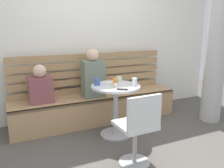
% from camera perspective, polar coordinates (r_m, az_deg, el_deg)
% --- Properties ---
extents(ground, '(8.00, 8.00, 0.00)m').
position_cam_1_polar(ground, '(3.03, 5.03, -16.74)').
color(ground, '#514C47').
extents(back_wall, '(5.20, 0.10, 2.90)m').
position_cam_1_polar(back_wall, '(4.11, -6.29, 12.45)').
color(back_wall, white).
rests_on(back_wall, ground).
extents(concrete_pillar, '(0.32, 0.32, 2.80)m').
position_cam_1_polar(concrete_pillar, '(4.10, 24.16, 10.66)').
color(concrete_pillar, '#B2B2AD').
rests_on(concrete_pillar, ground).
extents(booth_bench, '(2.70, 0.52, 0.44)m').
position_cam_1_polar(booth_bench, '(3.92, -3.72, -5.87)').
color(booth_bench, tan).
rests_on(booth_bench, ground).
extents(booth_backrest, '(2.65, 0.04, 0.66)m').
position_cam_1_polar(booth_backrest, '(4.00, -5.11, 2.72)').
color(booth_backrest, '#A68157').
rests_on(booth_backrest, booth_bench).
extents(cafe_table, '(0.68, 0.68, 0.74)m').
position_cam_1_polar(cafe_table, '(3.33, 0.87, -4.05)').
color(cafe_table, '#ADADB2').
rests_on(cafe_table, ground).
extents(white_chair, '(0.41, 0.41, 0.85)m').
position_cam_1_polar(white_chair, '(2.63, 6.35, -10.39)').
color(white_chair, '#ADADB2').
rests_on(white_chair, ground).
extents(person_adult, '(0.34, 0.22, 0.76)m').
position_cam_1_polar(person_adult, '(3.72, -4.55, 2.00)').
color(person_adult, slate).
rests_on(person_adult, booth_bench).
extents(person_child_left, '(0.34, 0.22, 0.57)m').
position_cam_1_polar(person_child_left, '(3.59, -16.79, -0.55)').
color(person_child_left, brown).
rests_on(person_child_left, booth_bench).
extents(cup_tumbler_orange, '(0.07, 0.07, 0.10)m').
position_cam_1_polar(cup_tumbler_orange, '(3.28, 0.86, 0.58)').
color(cup_tumbler_orange, orange).
rests_on(cup_tumbler_orange, cafe_table).
extents(cup_glass_short, '(0.08, 0.08, 0.08)m').
position_cam_1_polar(cup_glass_short, '(3.46, 1.77, 1.13)').
color(cup_glass_short, silver).
rests_on(cup_glass_short, cafe_table).
extents(cup_water_clear, '(0.07, 0.07, 0.11)m').
position_cam_1_polar(cup_water_clear, '(3.25, 5.43, 0.50)').
color(cup_water_clear, white).
rests_on(cup_water_clear, cafe_table).
extents(cup_espresso_small, '(0.06, 0.06, 0.05)m').
position_cam_1_polar(cup_espresso_small, '(3.14, 0.83, -0.40)').
color(cup_espresso_small, silver).
rests_on(cup_espresso_small, cafe_table).
extents(cup_mug_blue, '(0.08, 0.08, 0.09)m').
position_cam_1_polar(cup_mug_blue, '(3.28, -3.63, 0.54)').
color(cup_mug_blue, '#3D5B9E').
rests_on(cup_mug_blue, cafe_table).
extents(plate_small, '(0.17, 0.17, 0.01)m').
position_cam_1_polar(plate_small, '(3.41, -0.46, 0.36)').
color(plate_small, white).
rests_on(plate_small, cafe_table).
extents(phone_on_table, '(0.16, 0.13, 0.01)m').
position_cam_1_polar(phone_on_table, '(3.05, 2.54, -1.31)').
color(phone_on_table, black).
rests_on(phone_on_table, cafe_table).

